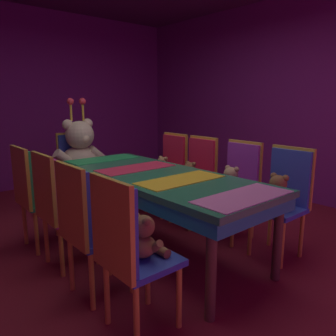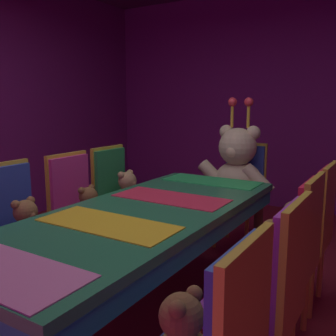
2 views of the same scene
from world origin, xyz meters
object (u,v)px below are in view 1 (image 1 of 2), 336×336
Objects in this scene: chair_right_1 at (239,179)px; chair_left_3 at (31,188)px; throne_chair at (76,163)px; king_teddy_bear at (81,151)px; banquet_table at (157,183)px; teddy_right_0 at (277,194)px; teddy_left_1 at (102,215)px; teddy_left_2 at (71,198)px; teddy_left_3 at (47,185)px; chair_right_3 at (171,165)px; chair_left_0 at (124,242)px; teddy_right_3 at (162,168)px; teddy_left_0 at (144,239)px; chair_left_2 at (55,200)px; chair_right_0 at (286,190)px; teddy_right_2 at (189,175)px; chair_right_2 at (198,171)px; chair_left_1 at (83,219)px; teddy_right_1 at (230,183)px.

chair_left_3 is at bearing -30.96° from chair_right_1.
king_teddy_bear is at bearing -0.00° from throne_chair.
banquet_table is 1.07m from teddy_right_0.
teddy_left_2 is (0.02, 0.55, -0.01)m from teddy_left_1.
teddy_left_3 is 0.35× the size of chair_right_3.
teddy_right_3 is at bearing 44.78° from chair_left_0.
teddy_left_0 is 1.07m from chair_left_2.
king_teddy_bear reaches higher than chair_right_0.
throne_chair is 0.24m from king_teddy_bear.
king_teddy_bear reaches higher than teddy_right_0.
teddy_left_1 is 1.76m from teddy_right_3.
chair_right_0 is (1.72, -1.58, 0.00)m from chair_left_3.
teddy_right_2 is at bearing -71.98° from chair_right_1.
teddy_left_0 is 1.58m from chair_right_0.
chair_right_2 is at bearing -17.65° from teddy_left_3.
teddy_right_3 is at bearing 47.52° from teddy_left_0.
chair_right_2 is (1.56, -0.49, -0.00)m from teddy_left_3.
banquet_table is at bearing -16.49° from chair_right_1.
chair_left_3 is at bearing 89.72° from chair_left_1.
teddy_right_0 is 0.33× the size of chair_right_3.
chair_right_2 is (-0.02, 1.08, 0.00)m from chair_right_0.
teddy_right_1 is (1.45, 0.01, -0.01)m from teddy_left_1.
chair_right_0 is 3.55× the size of teddy_right_3.
teddy_left_0 is 0.89× the size of teddy_left_1.
chair_right_2 is (-0.04, 0.55, 0.00)m from chair_right_1.
teddy_left_1 is at bearing 0.56° from teddy_right_1.
banquet_table is 1.17m from chair_left_3.
teddy_left_0 is 1.89m from chair_right_2.
teddy_right_0 is at bearing -34.54° from chair_left_2.
teddy_left_1 is (0.15, -0.00, -0.01)m from chair_left_1.
teddy_right_0 is at bearing -19.94° from teddy_left_1.
chair_left_0 is at bearing -137.89° from banquet_table.
teddy_left_1 reaches higher than teddy_left_0.
chair_right_2 is 0.48m from chair_right_3.
teddy_left_3 is 0.35× the size of chair_right_0.
teddy_left_1 is 1.88m from chair_right_3.
king_teddy_bear is (-0.71, 2.30, 0.17)m from teddy_right_0.
chair_right_2 is (0.13, 1.08, 0.01)m from teddy_right_0.
chair_right_1 reaches higher than banquet_table.
chair_left_0 is 1.00× the size of chair_right_3.
banquet_table is 6.96× the size of teddy_right_0.
teddy_left_3 reaches higher than teddy_right_1.
teddy_left_1 is 1.93m from king_teddy_bear.
chair_right_1 is at bearing -16.49° from banquet_table.
chair_left_0 and chair_right_2 have the same top height.
chair_right_2 and throne_chair have the same top height.
chair_left_1 is 2.00m from chair_right_3.
teddy_right_3 is (-0.18, 1.03, -0.03)m from chair_right_1.
teddy_left_3 is 1.15m from throne_chair.
chair_right_1 is at bearing 108.02° from teddy_right_2.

